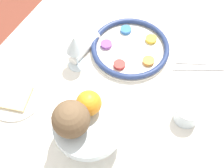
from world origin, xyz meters
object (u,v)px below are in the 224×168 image
Objects in this scene: wine_glass at (75,45)px; bread_plate at (15,98)px; fruit_stand at (89,127)px; coconut at (71,119)px; napkin_roll at (85,48)px; seder_plate at (130,48)px; orange_fruit at (89,103)px; cup_mid at (187,113)px.

wine_glass is 0.26m from bread_plate.
fruit_stand is at bearing 87.88° from bread_plate.
coconut is at bearing -44.64° from fruit_stand.
seder_plate is at bearing 117.59° from napkin_roll.
orange_fruit is 0.31m from bread_plate.
bread_plate is 0.56m from cup_mid.
cup_mid reaches higher than bread_plate.
bread_plate is at bearing -70.21° from cup_mid.
orange_fruit is 0.32m from cup_mid.
coconut reaches higher than wine_glass.
wine_glass is 1.96× the size of orange_fruit.
wine_glass reaches higher than bread_plate.
orange_fruit is at bearing 40.66° from wine_glass.
coconut reaches higher than cup_mid.
seder_plate is at bearing -122.07° from cup_mid.
seder_plate is 1.65× the size of bread_plate.
coconut reaches higher than seder_plate.
fruit_stand is at bearing 6.35° from seder_plate.
wine_glass is at bearing -150.08° from coconut.
coconut is at bearing 1.53° from seder_plate.
bread_plate is at bearing -83.81° from orange_fruit.
bread_plate is (0.03, -0.27, -0.13)m from orange_fruit.
bread_plate is at bearing -26.58° from wine_glass.
cup_mid is (-0.23, 0.27, -0.12)m from coconut.
orange_fruit is 0.42× the size of bread_plate.
fruit_stand is 0.07m from orange_fruit.
wine_glass is at bearing -141.78° from fruit_stand.
cup_mid reaches higher than napkin_roll.
orange_fruit is (0.34, 0.02, 0.13)m from seder_plate.
wine_glass is 0.82× the size of bread_plate.
fruit_stand is 1.31× the size of napkin_roll.
cup_mid is (0.10, 0.43, 0.01)m from napkin_roll.
wine_glass is at bearing -139.34° from orange_fruit.
seder_plate is 3.72× the size of cup_mid.
wine_glass is 0.25m from orange_fruit.
coconut is 0.39m from napkin_roll.
seder_plate is 0.17m from napkin_roll.
seder_plate is 1.85× the size of napkin_roll.
cup_mid is at bearing 85.94° from wine_glass.
wine_glass is 0.92× the size of napkin_roll.
napkin_roll is (-0.29, 0.10, 0.01)m from bread_plate.
fruit_stand reaches higher than cup_mid.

